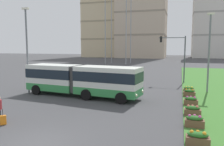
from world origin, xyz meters
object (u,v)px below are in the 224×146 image
at_px(flower_planter_0, 198,138).
at_px(rolling_suitcase, 3,120).
at_px(articulated_bus, 81,80).
at_px(flower_planter_2, 193,110).
at_px(streetlight_median, 209,49).
at_px(apartment_tower_westcentre, 142,3).
at_px(apartment_tower_centre, 217,14).
at_px(flower_planter_4, 189,93).
at_px(apartment_tower_west, 103,15).
at_px(flower_planter_3, 191,101).
at_px(traffic_light_far_right, 176,51).
at_px(car_white_van, 82,77).
at_px(streetlight_left, 27,47).
at_px(flower_planter_1, 194,121).
at_px(flower_planter_5, 189,90).

bearing_deg(flower_planter_0, rolling_suitcase, -178.85).
relative_size(articulated_bus, flower_planter_2, 10.94).
relative_size(streetlight_median, apartment_tower_westcentre, 0.17).
bearing_deg(articulated_bus, apartment_tower_centre, 75.19).
bearing_deg(apartment_tower_westcentre, rolling_suitcase, -85.79).
distance_m(articulated_bus, flower_planter_2, 10.77).
xyz_separation_m(flower_planter_4, apartment_tower_centre, (13.81, 87.60, 18.67)).
relative_size(rolling_suitcase, apartment_tower_west, 0.02).
relative_size(flower_planter_2, apartment_tower_centre, 0.03).
bearing_deg(streetlight_median, apartment_tower_west, 116.36).
height_order(flower_planter_0, apartment_tower_west, apartment_tower_west).
height_order(flower_planter_0, streetlight_median, streetlight_median).
distance_m(flower_planter_3, apartment_tower_westcentre, 87.41).
bearing_deg(apartment_tower_westcentre, traffic_light_far_right, -76.79).
bearing_deg(car_white_van, flower_planter_4, -21.51).
bearing_deg(streetlight_left, flower_planter_1, -20.20).
bearing_deg(apartment_tower_west, flower_planter_0, -68.19).
distance_m(flower_planter_2, apartment_tower_west, 98.62).
height_order(flower_planter_3, flower_planter_4, same).
distance_m(apartment_tower_west, apartment_tower_centre, 51.67).
bearing_deg(flower_planter_1, articulated_bus, 149.26).
xyz_separation_m(apartment_tower_west, apartment_tower_centre, (51.42, 4.94, -1.27)).
bearing_deg(flower_planter_4, flower_planter_5, 90.00).
relative_size(rolling_suitcase, apartment_tower_westcentre, 0.02).
bearing_deg(flower_planter_4, car_white_van, 158.49).
distance_m(flower_planter_2, apartment_tower_centre, 96.73).
relative_size(car_white_van, streetlight_left, 0.52).
bearing_deg(apartment_tower_west, apartment_tower_westcentre, -11.01).
relative_size(rolling_suitcase, flower_planter_1, 0.88).
bearing_deg(streetlight_median, flower_planter_4, -122.80).
distance_m(flower_planter_0, flower_planter_5, 12.82).
xyz_separation_m(rolling_suitcase, flower_planter_3, (11.30, 8.12, 0.11)).
bearing_deg(articulated_bus, rolling_suitcase, -97.97).
bearing_deg(flower_planter_1, flower_planter_3, 90.00).
distance_m(apartment_tower_westcentre, apartment_tower_centre, 33.31).
xyz_separation_m(rolling_suitcase, apartment_tower_westcentre, (-6.65, 90.36, 23.65)).
distance_m(flower_planter_1, apartment_tower_centre, 99.01).
bearing_deg(flower_planter_4, apartment_tower_west, 114.46).
bearing_deg(apartment_tower_westcentre, flower_planter_0, -78.74).
relative_size(flower_planter_0, flower_planter_2, 1.00).
xyz_separation_m(car_white_van, apartment_tower_westcentre, (-4.31, 73.46, 23.21)).
distance_m(articulated_bus, streetlight_left, 6.83).
height_order(flower_planter_0, traffic_light_far_right, traffic_light_far_right).
bearing_deg(rolling_suitcase, apartment_tower_centre, 75.79).
relative_size(flower_planter_0, streetlight_median, 0.13).
height_order(apartment_tower_west, apartment_tower_centre, apartment_tower_west).
height_order(articulated_bus, flower_planter_5, articulated_bus).
xyz_separation_m(rolling_suitcase, streetlight_median, (13.20, 14.48, 4.27)).
xyz_separation_m(flower_planter_2, apartment_tower_west, (-37.61, 88.97, 19.94)).
distance_m(flower_planter_3, streetlight_left, 16.71).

